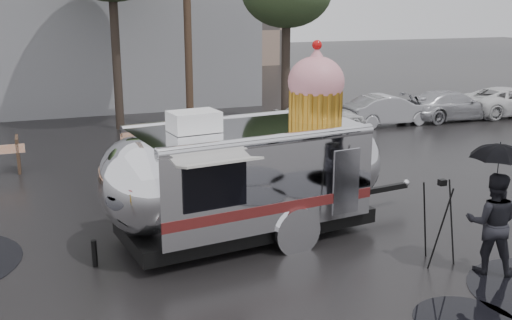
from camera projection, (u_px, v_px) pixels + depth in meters
name	position (u px, v px, depth m)	size (l,w,h in m)	color
ground	(265.00, 311.00, 9.37)	(120.00, 120.00, 0.00)	black
puddles	(238.00, 286.00, 10.20)	(13.80, 9.60, 0.01)	black
utility_pole	(187.00, 4.00, 21.70)	(1.60, 0.28, 9.00)	#473323
parked_cars	(427.00, 104.00, 24.08)	(13.20, 1.90, 1.50)	silver
airstream_trailer	(251.00, 170.00, 12.05)	(7.44, 3.39, 4.03)	silver
person_right	(492.00, 223.00, 10.53)	(0.88, 0.49, 1.84)	black
umbrella_black	(498.00, 166.00, 10.26)	(1.23, 1.23, 2.39)	black
tripod	(440.00, 213.00, 10.86)	(0.59, 0.67, 1.62)	black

